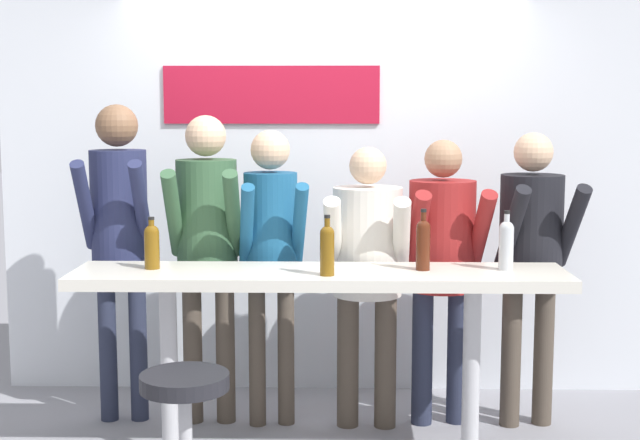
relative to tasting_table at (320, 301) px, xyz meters
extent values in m
cube|color=silver|center=(0.00, 1.22, 0.56)|extent=(4.12, 0.10, 2.80)
cube|color=#B2142D|center=(-0.33, 1.16, 1.06)|extent=(1.36, 0.02, 0.36)
cube|color=silver|center=(0.00, 0.00, 0.13)|extent=(2.52, 0.53, 0.06)
cylinder|color=#B2B2B7|center=(-0.78, 0.00, -0.35)|extent=(0.09, 0.09, 0.94)
cylinder|color=#B2B2B7|center=(0.78, 0.00, -0.35)|extent=(0.09, 0.09, 0.94)
cylinder|color=black|center=(-0.58, -0.69, -0.21)|extent=(0.39, 0.39, 0.07)
cylinder|color=#23283D|center=(-1.25, 0.56, -0.40)|extent=(0.10, 0.10, 0.88)
cylinder|color=#23283D|center=(-1.07, 0.57, -0.40)|extent=(0.10, 0.10, 0.88)
cylinder|color=#23284C|center=(-1.16, 0.56, 0.40)|extent=(0.34, 0.34, 0.70)
sphere|color=brown|center=(-1.16, 0.56, 0.88)|extent=(0.24, 0.24, 0.24)
cylinder|color=#23284C|center=(-1.30, 0.38, 0.45)|extent=(0.10, 0.41, 0.53)
cylinder|color=#23284C|center=(-1.00, 0.40, 0.45)|extent=(0.10, 0.41, 0.53)
cylinder|color=#473D33|center=(-0.75, 0.54, -0.41)|extent=(0.11, 0.11, 0.85)
cylinder|color=#473D33|center=(-0.56, 0.55, -0.41)|extent=(0.11, 0.11, 0.85)
cylinder|color=#335638|center=(-0.65, 0.54, 0.35)|extent=(0.35, 0.35, 0.68)
sphere|color=#D6AD89|center=(-0.65, 0.54, 0.83)|extent=(0.23, 0.23, 0.23)
cylinder|color=#335638|center=(-0.81, 0.37, 0.40)|extent=(0.09, 0.40, 0.52)
cylinder|color=#335638|center=(-0.48, 0.38, 0.40)|extent=(0.09, 0.40, 0.52)
cylinder|color=#473D33|center=(-0.37, 0.49, -0.43)|extent=(0.10, 0.10, 0.82)
cylinder|color=#473D33|center=(-0.21, 0.52, -0.43)|extent=(0.10, 0.10, 0.82)
cylinder|color=#19517A|center=(-0.29, 0.51, 0.30)|extent=(0.35, 0.35, 0.65)
sphere|color=#D6AD89|center=(-0.29, 0.51, 0.75)|extent=(0.22, 0.22, 0.22)
cylinder|color=#19517A|center=(-0.40, 0.33, 0.35)|extent=(0.13, 0.38, 0.49)
cylinder|color=#19517A|center=(-0.12, 0.37, 0.35)|extent=(0.13, 0.38, 0.49)
cylinder|color=#473D33|center=(0.15, 0.49, -0.45)|extent=(0.12, 0.12, 0.77)
cylinder|color=#473D33|center=(0.37, 0.48, -0.45)|extent=(0.12, 0.12, 0.77)
cylinder|color=beige|center=(0.26, 0.48, 0.24)|extent=(0.41, 0.41, 0.61)
sphere|color=#D6AD89|center=(0.26, 0.48, 0.66)|extent=(0.21, 0.21, 0.21)
cylinder|color=beige|center=(0.07, 0.34, 0.28)|extent=(0.11, 0.38, 0.48)
cylinder|color=beige|center=(0.44, 0.33, 0.28)|extent=(0.11, 0.38, 0.48)
cylinder|color=#23283D|center=(0.58, 0.54, -0.44)|extent=(0.12, 0.12, 0.79)
cylinder|color=#23283D|center=(0.79, 0.56, -0.44)|extent=(0.12, 0.12, 0.79)
cylinder|color=maroon|center=(0.68, 0.55, 0.26)|extent=(0.42, 0.42, 0.62)
sphere|color=#9E7556|center=(0.68, 0.55, 0.70)|extent=(0.21, 0.21, 0.21)
cylinder|color=maroon|center=(0.53, 0.38, 0.31)|extent=(0.14, 0.39, 0.49)
cylinder|color=maroon|center=(0.88, 0.42, 0.31)|extent=(0.14, 0.39, 0.49)
cylinder|color=#473D33|center=(1.09, 0.52, -0.43)|extent=(0.11, 0.11, 0.81)
cylinder|color=#473D33|center=(1.28, 0.55, -0.43)|extent=(0.11, 0.11, 0.81)
cylinder|color=black|center=(1.18, 0.53, 0.29)|extent=(0.41, 0.41, 0.64)
sphere|color=#D6AD89|center=(1.18, 0.53, 0.74)|extent=(0.22, 0.22, 0.22)
cylinder|color=black|center=(1.04, 0.35, 0.34)|extent=(0.14, 0.39, 0.49)
cylinder|color=black|center=(1.37, 0.40, 0.34)|extent=(0.14, 0.39, 0.49)
cylinder|color=brown|center=(0.04, -0.13, 0.27)|extent=(0.07, 0.07, 0.21)
sphere|color=brown|center=(0.04, -0.13, 0.37)|extent=(0.07, 0.07, 0.07)
cylinder|color=brown|center=(0.04, -0.13, 0.41)|extent=(0.03, 0.03, 0.07)
cylinder|color=black|center=(0.04, -0.13, 0.45)|extent=(0.03, 0.03, 0.02)
cylinder|color=#4C1E0F|center=(0.53, 0.03, 0.27)|extent=(0.07, 0.07, 0.22)
sphere|color=#4C1E0F|center=(0.53, 0.03, 0.38)|extent=(0.07, 0.07, 0.07)
cylinder|color=#4C1E0F|center=(0.53, 0.03, 0.42)|extent=(0.03, 0.03, 0.08)
cylinder|color=black|center=(0.53, 0.03, 0.47)|extent=(0.03, 0.03, 0.02)
cylinder|color=brown|center=(-0.86, 0.04, 0.25)|extent=(0.08, 0.08, 0.19)
sphere|color=brown|center=(-0.86, 0.04, 0.35)|extent=(0.08, 0.08, 0.08)
cylinder|color=brown|center=(-0.86, 0.04, 0.38)|extent=(0.03, 0.03, 0.07)
cylinder|color=black|center=(-0.86, 0.04, 0.42)|extent=(0.03, 0.03, 0.01)
cylinder|color=#B7BCC1|center=(0.95, 0.04, 0.27)|extent=(0.08, 0.08, 0.21)
sphere|color=#B7BCC1|center=(0.95, 0.04, 0.37)|extent=(0.08, 0.08, 0.08)
cylinder|color=#B7BCC1|center=(0.95, 0.04, 0.41)|extent=(0.03, 0.03, 0.08)
cylinder|color=black|center=(0.95, 0.04, 0.46)|extent=(0.03, 0.03, 0.02)
camera|label=1|loc=(0.10, -4.46, 0.99)|focal=50.00mm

